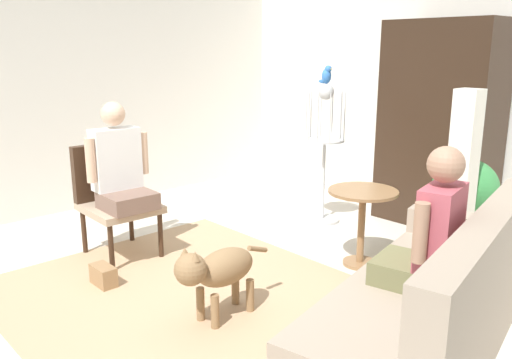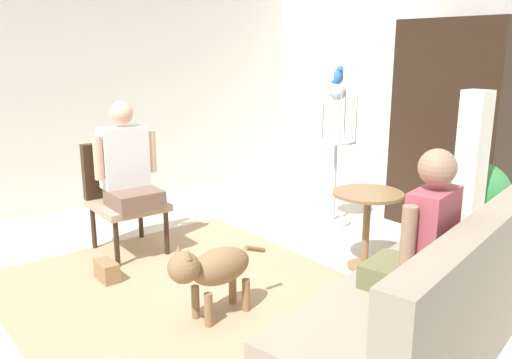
{
  "view_description": "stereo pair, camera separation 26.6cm",
  "coord_description": "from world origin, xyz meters",
  "px_view_note": "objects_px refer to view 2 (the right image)",
  "views": [
    {
      "loc": [
        2.64,
        -2.27,
        1.78
      ],
      "look_at": [
        -0.1,
        0.26,
        0.85
      ],
      "focal_mm": 36.84,
      "sensor_mm": 36.0,
      "label": 1
    },
    {
      "loc": [
        2.81,
        -2.07,
        1.78
      ],
      "look_at": [
        -0.1,
        0.26,
        0.85
      ],
      "focal_mm": 36.84,
      "sensor_mm": 36.0,
      "label": 2
    }
  ],
  "objects_px": {
    "person_on_armchair": "(127,164)",
    "handbag": "(107,271)",
    "person_on_couch": "(422,237)",
    "round_end_table": "(367,214)",
    "armchair": "(121,189)",
    "column_lamp": "(469,189)",
    "couch": "(426,311)",
    "potted_plant": "(475,198)",
    "dog": "(212,268)",
    "bird_cage_stand": "(336,153)",
    "parrot": "(339,75)",
    "armoire_cabinet": "(454,127)"
  },
  "relations": [
    {
      "from": "person_on_armchair",
      "to": "armoire_cabinet",
      "type": "bearing_deg",
      "value": 64.27
    },
    {
      "from": "couch",
      "to": "parrot",
      "type": "xyz_separation_m",
      "value": [
        -2.06,
        1.44,
        1.2
      ]
    },
    {
      "from": "dog",
      "to": "bird_cage_stand",
      "type": "height_order",
      "value": "bird_cage_stand"
    },
    {
      "from": "parrot",
      "to": "column_lamp",
      "type": "relative_size",
      "value": 0.12
    },
    {
      "from": "parrot",
      "to": "potted_plant",
      "type": "xyz_separation_m",
      "value": [
        1.45,
        0.13,
        -0.94
      ]
    },
    {
      "from": "couch",
      "to": "round_end_table",
      "type": "relative_size",
      "value": 3.34
    },
    {
      "from": "round_end_table",
      "to": "dog",
      "type": "xyz_separation_m",
      "value": [
        -0.09,
        -1.46,
        -0.11
      ]
    },
    {
      "from": "couch",
      "to": "armoire_cabinet",
      "type": "height_order",
      "value": "armoire_cabinet"
    },
    {
      "from": "bird_cage_stand",
      "to": "column_lamp",
      "type": "bearing_deg",
      "value": -7.95
    },
    {
      "from": "bird_cage_stand",
      "to": "column_lamp",
      "type": "distance_m",
      "value": 1.6
    },
    {
      "from": "round_end_table",
      "to": "potted_plant",
      "type": "bearing_deg",
      "value": 58.41
    },
    {
      "from": "couch",
      "to": "parrot",
      "type": "height_order",
      "value": "parrot"
    },
    {
      "from": "couch",
      "to": "potted_plant",
      "type": "bearing_deg",
      "value": 111.14
    },
    {
      "from": "dog",
      "to": "handbag",
      "type": "distance_m",
      "value": 1.1
    },
    {
      "from": "armchair",
      "to": "round_end_table",
      "type": "bearing_deg",
      "value": 38.74
    },
    {
      "from": "couch",
      "to": "round_end_table",
      "type": "xyz_separation_m",
      "value": [
        -1.09,
        0.78,
        0.15
      ]
    },
    {
      "from": "person_on_couch",
      "to": "parrot",
      "type": "xyz_separation_m",
      "value": [
        -2.02,
        1.47,
        0.75
      ]
    },
    {
      "from": "person_on_couch",
      "to": "column_lamp",
      "type": "distance_m",
      "value": 1.33
    },
    {
      "from": "person_on_couch",
      "to": "round_end_table",
      "type": "xyz_separation_m",
      "value": [
        -1.05,
        0.82,
        -0.3
      ]
    },
    {
      "from": "handbag",
      "to": "potted_plant",
      "type": "bearing_deg",
      "value": 58.29
    },
    {
      "from": "round_end_table",
      "to": "column_lamp",
      "type": "xyz_separation_m",
      "value": [
        0.61,
        0.43,
        0.27
      ]
    },
    {
      "from": "couch",
      "to": "dog",
      "type": "height_order",
      "value": "couch"
    },
    {
      "from": "couch",
      "to": "potted_plant",
      "type": "relative_size",
      "value": 2.49
    },
    {
      "from": "column_lamp",
      "to": "handbag",
      "type": "bearing_deg",
      "value": -127.72
    },
    {
      "from": "person_on_couch",
      "to": "bird_cage_stand",
      "type": "relative_size",
      "value": 0.58
    },
    {
      "from": "armchair",
      "to": "potted_plant",
      "type": "relative_size",
      "value": 1.1
    },
    {
      "from": "armchair",
      "to": "potted_plant",
      "type": "distance_m",
      "value": 3.05
    },
    {
      "from": "round_end_table",
      "to": "parrot",
      "type": "xyz_separation_m",
      "value": [
        -0.97,
        0.66,
        1.05
      ]
    },
    {
      "from": "parrot",
      "to": "handbag",
      "type": "xyz_separation_m",
      "value": [
        -0.13,
        -2.43,
        -1.44
      ]
    },
    {
      "from": "potted_plant",
      "to": "column_lamp",
      "type": "relative_size",
      "value": 0.59
    },
    {
      "from": "round_end_table",
      "to": "handbag",
      "type": "relative_size",
      "value": 2.77
    },
    {
      "from": "column_lamp",
      "to": "armoire_cabinet",
      "type": "bearing_deg",
      "value": 126.82
    },
    {
      "from": "parrot",
      "to": "potted_plant",
      "type": "bearing_deg",
      "value": 5.09
    },
    {
      "from": "couch",
      "to": "handbag",
      "type": "bearing_deg",
      "value": -155.49
    },
    {
      "from": "dog",
      "to": "potted_plant",
      "type": "bearing_deg",
      "value": 75.64
    },
    {
      "from": "armchair",
      "to": "potted_plant",
      "type": "height_order",
      "value": "armchair"
    },
    {
      "from": "person_on_armchair",
      "to": "handbag",
      "type": "bearing_deg",
      "value": -44.56
    },
    {
      "from": "bird_cage_stand",
      "to": "person_on_couch",
      "type": "bearing_deg",
      "value": -36.08
    },
    {
      "from": "handbag",
      "to": "round_end_table",
      "type": "bearing_deg",
      "value": 58.23
    },
    {
      "from": "person_on_couch",
      "to": "handbag",
      "type": "relative_size",
      "value": 3.54
    },
    {
      "from": "armchair",
      "to": "column_lamp",
      "type": "relative_size",
      "value": 0.65
    },
    {
      "from": "armchair",
      "to": "armoire_cabinet",
      "type": "distance_m",
      "value": 3.25
    },
    {
      "from": "potted_plant",
      "to": "handbag",
      "type": "relative_size",
      "value": 3.72
    },
    {
      "from": "column_lamp",
      "to": "potted_plant",
      "type": "bearing_deg",
      "value": 110.08
    },
    {
      "from": "dog",
      "to": "bird_cage_stand",
      "type": "distance_m",
      "value": 2.32
    },
    {
      "from": "armoire_cabinet",
      "to": "bird_cage_stand",
      "type": "bearing_deg",
      "value": -134.98
    },
    {
      "from": "potted_plant",
      "to": "column_lamp",
      "type": "height_order",
      "value": "column_lamp"
    },
    {
      "from": "armchair",
      "to": "person_on_armchair",
      "type": "bearing_deg",
      "value": -1.69
    },
    {
      "from": "armchair",
      "to": "dog",
      "type": "height_order",
      "value": "armchair"
    },
    {
      "from": "potted_plant",
      "to": "armoire_cabinet",
      "type": "relative_size",
      "value": 0.43
    }
  ]
}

